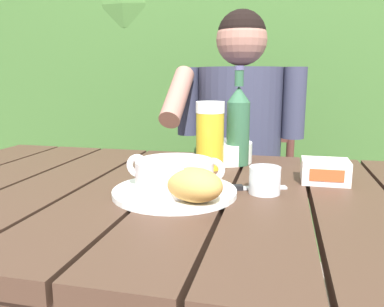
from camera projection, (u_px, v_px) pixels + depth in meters
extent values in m
cube|color=#462F23|center=(57.00, 188.00, 0.93)|extent=(0.16, 0.84, 0.04)
cube|color=#462F23|center=(122.00, 193.00, 0.89)|extent=(0.16, 0.84, 0.04)
cube|color=#462F23|center=(192.00, 198.00, 0.86)|extent=(0.16, 0.84, 0.04)
cube|color=#462F23|center=(269.00, 204.00, 0.82)|extent=(0.16, 0.84, 0.04)
cube|color=#462F23|center=(353.00, 210.00, 0.78)|extent=(0.16, 0.84, 0.04)
cube|color=#462F23|center=(219.00, 179.00, 1.24)|extent=(1.45, 0.03, 0.08)
cube|color=#462F23|center=(31.00, 251.00, 1.45)|extent=(0.06, 0.06, 0.72)
cube|color=#3E662E|center=(251.00, 97.00, 2.33)|extent=(3.68, 0.60, 1.76)
cylinder|color=#4C3823|center=(376.00, 58.00, 2.27)|extent=(0.10, 0.10, 2.21)
cylinder|color=#4C3823|center=(339.00, 99.00, 2.36)|extent=(0.10, 0.10, 1.73)
cylinder|color=#4C3823|center=(153.00, 140.00, 2.69)|extent=(0.10, 0.10, 1.14)
sphere|color=#3E662E|center=(151.00, 16.00, 2.53)|extent=(0.94, 0.94, 0.94)
cylinder|color=#512C24|center=(286.00, 283.00, 1.48)|extent=(0.04, 0.04, 0.46)
cylinder|color=#512C24|center=(183.00, 271.00, 1.57)|extent=(0.04, 0.04, 0.46)
cylinder|color=#512C24|center=(286.00, 240.00, 1.86)|extent=(0.04, 0.04, 0.46)
cylinder|color=#512C24|center=(203.00, 233.00, 1.95)|extent=(0.04, 0.04, 0.46)
cube|color=#512C24|center=(240.00, 203.00, 1.67)|extent=(0.44, 0.44, 0.02)
cylinder|color=#512C24|center=(290.00, 148.00, 1.77)|extent=(0.04, 0.04, 0.45)
cylinder|color=#512C24|center=(204.00, 144.00, 1.86)|extent=(0.04, 0.04, 0.45)
cube|color=#512C24|center=(245.00, 160.00, 1.83)|extent=(0.41, 0.02, 0.04)
cube|color=#512C24|center=(246.00, 136.00, 1.81)|extent=(0.41, 0.02, 0.04)
cube|color=#512C24|center=(247.00, 112.00, 1.79)|extent=(0.41, 0.02, 0.04)
cylinder|color=#35384E|center=(253.00, 294.00, 1.41)|extent=(0.11, 0.11, 0.45)
cylinder|color=#35384E|center=(257.00, 210.00, 1.45)|extent=(0.13, 0.40, 0.13)
cylinder|color=#35384E|center=(207.00, 288.00, 1.45)|extent=(0.11, 0.11, 0.45)
cylinder|color=#35384E|center=(213.00, 207.00, 1.49)|extent=(0.13, 0.40, 0.13)
cylinder|color=#35384E|center=(239.00, 136.00, 1.51)|extent=(0.32, 0.32, 0.53)
sphere|color=#9D6A5B|center=(242.00, 40.00, 1.44)|extent=(0.19, 0.19, 0.19)
sphere|color=black|center=(242.00, 34.00, 1.44)|extent=(0.18, 0.18, 0.18)
cylinder|color=#35384E|center=(294.00, 103.00, 1.42)|extent=(0.08, 0.08, 0.26)
cylinder|color=#35384E|center=(188.00, 101.00, 1.51)|extent=(0.08, 0.08, 0.26)
cylinder|color=#9D6A5B|center=(177.00, 96.00, 1.35)|extent=(0.07, 0.25, 0.21)
cylinder|color=white|center=(175.00, 192.00, 0.82)|extent=(0.26, 0.26, 0.01)
cylinder|color=white|center=(175.00, 175.00, 0.82)|extent=(0.16, 0.16, 0.06)
cylinder|color=#974D1C|center=(175.00, 168.00, 0.81)|extent=(0.14, 0.14, 0.01)
torus|color=white|center=(138.00, 166.00, 0.83)|extent=(0.05, 0.01, 0.05)
torus|color=white|center=(213.00, 170.00, 0.79)|extent=(0.05, 0.01, 0.05)
ellipsoid|color=#C99347|center=(194.00, 184.00, 0.74)|extent=(0.15, 0.14, 0.06)
cylinder|color=gold|center=(208.00, 141.00, 1.04)|extent=(0.08, 0.08, 0.15)
cylinder|color=white|center=(209.00, 107.00, 1.03)|extent=(0.08, 0.08, 0.03)
cylinder|color=#2F5D3F|center=(238.00, 134.00, 1.09)|extent=(0.06, 0.06, 0.18)
cone|color=#2F5D3F|center=(239.00, 94.00, 1.06)|extent=(0.06, 0.06, 0.04)
cylinder|color=#2F5D3F|center=(239.00, 78.00, 1.06)|extent=(0.02, 0.02, 0.04)
cylinder|color=#534F7A|center=(239.00, 68.00, 1.05)|extent=(0.03, 0.03, 0.01)
cylinder|color=silver|center=(265.00, 180.00, 0.83)|extent=(0.07, 0.07, 0.06)
cube|color=white|center=(325.00, 171.00, 0.91)|extent=(0.11, 0.08, 0.06)
cube|color=#D75328|center=(327.00, 176.00, 0.87)|extent=(0.07, 0.00, 0.03)
cube|color=silver|center=(258.00, 188.00, 0.86)|extent=(0.13, 0.06, 0.00)
cube|color=black|center=(227.00, 188.00, 0.86)|extent=(0.07, 0.04, 0.01)
cylinder|color=white|center=(225.00, 152.00, 1.14)|extent=(0.16, 0.16, 0.06)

